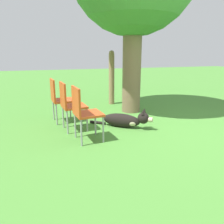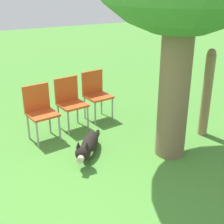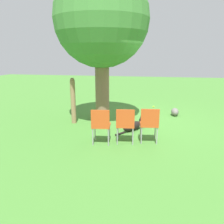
{
  "view_description": "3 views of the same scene",
  "coord_description": "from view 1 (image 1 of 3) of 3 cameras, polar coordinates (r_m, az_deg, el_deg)",
  "views": [
    {
      "loc": [
        -2.26,
        -3.7,
        1.42
      ],
      "look_at": [
        -1.02,
        0.25,
        0.27
      ],
      "focal_mm": 35.0,
      "sensor_mm": 36.0,
      "label": 1
    },
    {
      "loc": [
        2.89,
        -1.7,
        2.38
      ],
      "look_at": [
        -1.09,
        0.62,
        0.47
      ],
      "focal_mm": 50.0,
      "sensor_mm": 36.0,
      "label": 2
    },
    {
      "loc": [
        -6.9,
        -0.36,
        2.16
      ],
      "look_at": [
        -1.23,
        0.65,
        0.63
      ],
      "focal_mm": 35.0,
      "sensor_mm": 36.0,
      "label": 3
    }
  ],
  "objects": [
    {
      "name": "red_chair_1",
      "position": [
        4.04,
        -11.01,
        2.37
      ],
      "size": [
        0.46,
        0.48,
        0.9
      ],
      "rotation": [
        0.0,
        0.0,
        0.1
      ],
      "color": "#D14C1E",
      "rests_on": "ground_plane"
    },
    {
      "name": "dog",
      "position": [
        4.22,
        3.69,
        -2.12
      ],
      "size": [
        1.05,
        0.86,
        0.4
      ],
      "rotation": [
        0.0,
        0.0,
        5.61
      ],
      "color": "black",
      "rests_on": "ground_plane"
    },
    {
      "name": "red_chair_0",
      "position": [
        3.5,
        -7.48,
        0.52
      ],
      "size": [
        0.46,
        0.48,
        0.9
      ],
      "rotation": [
        0.0,
        0.0,
        0.1
      ],
      "color": "#D14C1E",
      "rests_on": "ground_plane"
    },
    {
      "name": "red_chair_2",
      "position": [
        4.59,
        -13.71,
        3.77
      ],
      "size": [
        0.46,
        0.48,
        0.9
      ],
      "rotation": [
        0.0,
        0.0,
        0.1
      ],
      "color": "#D14C1E",
      "rests_on": "ground_plane"
    },
    {
      "name": "fence_post",
      "position": [
        6.05,
        -0.11,
        8.97
      ],
      "size": [
        0.15,
        0.15,
        1.46
      ],
      "color": "#937551",
      "rests_on": "ground_plane"
    },
    {
      "name": "ground_plane",
      "position": [
        4.56,
        13.24,
        -3.08
      ],
      "size": [
        30.0,
        30.0,
        0.0
      ],
      "primitive_type": "plane",
      "color": "#478433"
    }
  ]
}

